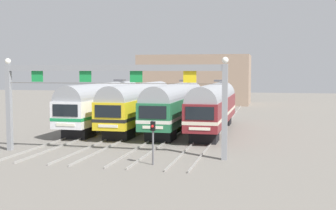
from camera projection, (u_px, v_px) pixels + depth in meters
ground_plane at (157, 130)px, 45.05m from camera, size 160.00×160.00×0.00m
track_bed at (187, 114)px, 61.56m from camera, size 12.98×70.00×0.15m
commuter_train_white at (104, 103)px, 46.11m from camera, size 2.88×18.06×5.05m
commuter_train_yellow at (139, 104)px, 45.26m from camera, size 2.88×18.06×4.77m
commuter_train_green at (176, 104)px, 44.41m from camera, size 2.88×18.06×5.05m
commuter_train_maroon at (214, 105)px, 43.56m from camera, size 2.88×18.06×5.05m
catenary_gantry at (111, 84)px, 31.53m from camera, size 16.71×0.44×6.97m
yard_signal_mast at (153, 134)px, 28.33m from camera, size 0.28×0.35×2.86m
maintenance_building at (195, 79)px, 81.11m from camera, size 19.76×10.00×8.82m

